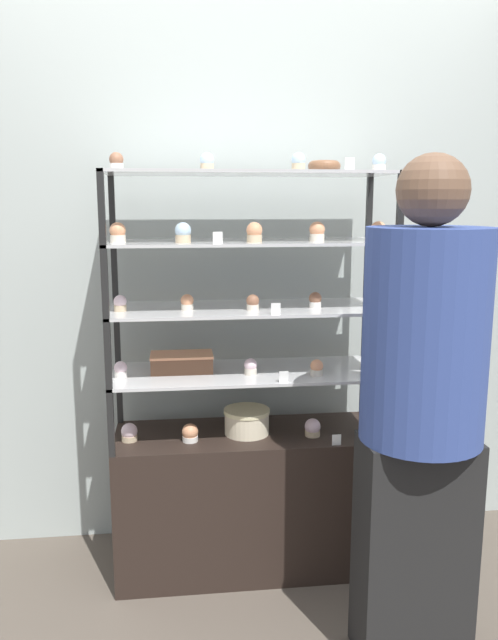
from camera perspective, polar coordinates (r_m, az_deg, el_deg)
name	(u,v)px	position (r m, az deg, el deg)	size (l,w,h in m)	color
ground_plane	(249,563)	(2.93, 0.00, -21.30)	(20.00, 20.00, 0.00)	brown
back_wall	(240,259)	(2.84, -0.82, 5.59)	(8.00, 0.05, 2.60)	#A8B2AD
display_base	(249,499)	(2.78, 0.00, -16.03)	(1.12, 0.40, 0.60)	black
display_riser_lower	(249,375)	(2.58, 0.00, -5.08)	(1.12, 0.40, 0.27)	black
display_riser_middle	(249,312)	(2.52, 0.00, 0.77)	(1.12, 0.40, 0.27)	black
display_riser_upper	(249,245)	(2.49, 0.00, 6.83)	(1.12, 0.40, 0.27)	black
display_riser_top	(249,177)	(2.49, 0.00, 12.98)	(1.12, 0.40, 0.27)	black
layer_cake_centerpiece	(247,421)	(2.63, -0.21, -9.24)	(0.19, 0.19, 0.11)	beige
sheet_cake_frosted	(182,362)	(2.58, -6.17, -3.87)	(0.26, 0.15, 0.07)	brown
cupcake_0	(129,433)	(2.61, -10.88, -10.09)	(0.07, 0.07, 0.07)	#CCB28C
cupcake_1	(190,433)	(2.57, -5.41, -10.27)	(0.07, 0.07, 0.07)	white
cupcake_2	(313,428)	(2.62, 5.83, -9.79)	(0.07, 0.07, 0.07)	#CCB28C
cupcake_3	(367,425)	(2.69, 10.73, -9.41)	(0.07, 0.07, 0.07)	white
price_tag_0	(337,440)	(2.54, 8.01, -10.81)	(0.04, 0.00, 0.04)	white
cupcake_4	(121,370)	(2.52, -11.65, -4.48)	(0.05, 0.05, 0.07)	white
cupcake_5	(250,367)	(2.52, 0.07, -4.30)	(0.05, 0.05, 0.07)	beige
cupcake_6	(317,368)	(2.52, 6.21, -4.37)	(0.05, 0.05, 0.07)	beige
cupcake_7	(370,362)	(2.64, 10.97, -3.79)	(0.05, 0.05, 0.07)	#CCB28C
price_tag_1	(284,377)	(2.41, 3.19, -5.21)	(0.04, 0.00, 0.04)	white
cupcake_8	(120,303)	(2.47, -11.70, 1.49)	(0.05, 0.05, 0.06)	#CCB28C
cupcake_9	(187,302)	(2.46, -5.68, 1.61)	(0.05, 0.05, 0.06)	beige
cupcake_10	(253,303)	(2.44, 0.34, 1.59)	(0.05, 0.05, 0.06)	beige
cupcake_11	(315,300)	(2.52, 6.08, 1.82)	(0.05, 0.05, 0.06)	white
cupcake_12	(374,300)	(2.57, 11.34, 1.83)	(0.05, 0.05, 0.06)	beige
price_tag_2	(276,309)	(2.35, 2.46, 1.03)	(0.04, 0.00, 0.04)	white
cupcake_13	(118,233)	(2.42, -11.91, 7.80)	(0.06, 0.06, 0.08)	beige
cupcake_14	(183,233)	(2.38, -6.05, 7.92)	(0.06, 0.06, 0.08)	#CCB28C
cupcake_15	(254,233)	(2.39, 0.49, 8.00)	(0.06, 0.06, 0.08)	#CCB28C
cupcake_16	(317,232)	(2.47, 6.24, 8.02)	(0.06, 0.06, 0.08)	beige
cupcake_17	(378,231)	(2.55, 11.73, 7.95)	(0.06, 0.06, 0.08)	#CCB28C
price_tag_3	(218,238)	(2.29, -2.88, 7.51)	(0.04, 0.00, 0.04)	white
cupcake_18	(116,162)	(2.44, -12.03, 13.98)	(0.05, 0.05, 0.07)	white
cupcake_19	(207,162)	(2.41, -3.86, 14.23)	(0.05, 0.05, 0.07)	#CCB28C
cupcake_20	(298,162)	(2.41, 4.54, 14.23)	(0.05, 0.05, 0.07)	#CCB28C
cupcake_21	(379,163)	(2.53, 11.81, 13.88)	(0.05, 0.05, 0.07)	white
price_tag_4	(350,164)	(2.38, 9.19, 13.94)	(0.04, 0.00, 0.04)	white
donut_glazed	(324,166)	(2.52, 6.90, 13.79)	(0.13, 0.13, 0.04)	brown
customer_figure	(421,404)	(2.12, 15.48, -7.40)	(0.40, 0.40, 1.70)	black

